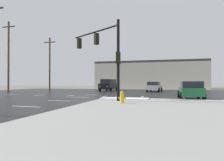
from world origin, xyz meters
TOP-DOWN VIEW (x-y plane):
  - ground_plane at (0.00, 0.00)m, footprint 120.00×120.00m
  - road_asphalt at (0.00, 0.00)m, footprint 44.00×44.00m
  - snow_strip_curbside at (5.00, -4.00)m, footprint 4.00×1.60m
  - lane_markings at (1.20, -1.38)m, footprint 36.15×36.15m
  - traffic_signal_mast at (3.53, -5.15)m, footprint 5.11×3.41m
  - fire_hydrant at (5.52, -7.51)m, footprint 0.48×0.26m
  - strip_building_background at (4.53, 29.46)m, footprint 25.97×8.00m
  - suv_black at (-1.36, 13.17)m, footprint 2.43×4.94m
  - sedan_silver at (6.54, 12.22)m, footprint 2.42×4.68m
  - sedan_green at (10.48, -1.32)m, footprint 2.03×4.55m
  - utility_pole_far at (-14.98, 4.99)m, footprint 2.20×0.28m
  - utility_pole_distant at (-11.39, 10.61)m, footprint 2.20×0.28m

SIDE VIEW (x-z plane):
  - ground_plane at x=0.00m, z-range 0.00..0.00m
  - road_asphalt at x=0.00m, z-range 0.00..0.02m
  - lane_markings at x=1.20m, z-range 0.02..0.03m
  - snow_strip_curbside at x=5.00m, z-range 0.14..0.20m
  - fire_hydrant at x=5.52m, z-range 0.14..0.93m
  - sedan_silver at x=6.54m, z-range 0.06..1.64m
  - sedan_green at x=10.48m, z-range 0.06..1.64m
  - suv_black at x=-1.36m, z-range 0.08..2.11m
  - strip_building_background at x=4.53m, z-range 0.00..6.55m
  - traffic_signal_mast at x=3.53m, z-range 1.19..7.25m
  - utility_pole_distant at x=-11.39m, z-range 0.22..9.58m
  - utility_pole_far at x=-14.98m, z-range 0.22..11.08m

